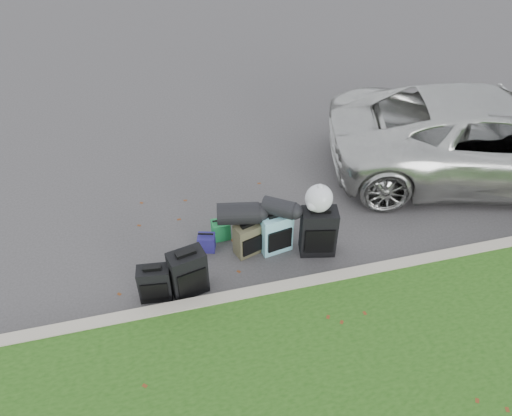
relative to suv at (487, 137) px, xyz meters
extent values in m
plane|color=#383535|center=(-4.13, -0.84, -0.74)|extent=(120.00, 120.00, 0.00)
cube|color=#9E937F|center=(-4.13, -1.84, -0.67)|extent=(120.00, 0.18, 0.15)
imported|color=#B7B7B2|center=(0.00, 0.00, 0.00)|extent=(5.81, 3.84, 1.48)
cube|color=black|center=(-5.83, -1.49, -0.48)|extent=(0.45, 0.28, 0.53)
cube|color=black|center=(-5.38, -1.49, -0.40)|extent=(0.53, 0.38, 0.69)
cube|color=#3A3825|center=(-4.44, -0.96, -0.48)|extent=(0.43, 0.34, 0.52)
cube|color=#63A1B5|center=(-4.02, -0.98, -0.42)|extent=(0.49, 0.34, 0.64)
cube|color=black|center=(-3.44, -1.18, -0.36)|extent=(0.56, 0.40, 0.76)
cube|color=#197338|center=(-4.76, -0.55, -0.59)|extent=(0.27, 0.22, 0.30)
cube|color=navy|center=(-5.01, -0.75, -0.61)|extent=(0.29, 0.26, 0.27)
cylinder|color=black|center=(-4.54, -0.85, -0.06)|extent=(0.64, 0.43, 0.32)
cylinder|color=black|center=(-3.98, -0.97, 0.03)|extent=(0.52, 0.47, 0.26)
sphere|color=silver|center=(-3.46, -1.13, 0.22)|extent=(0.39, 0.39, 0.39)
camera|label=1|loc=(-5.61, -6.11, 4.49)|focal=35.00mm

